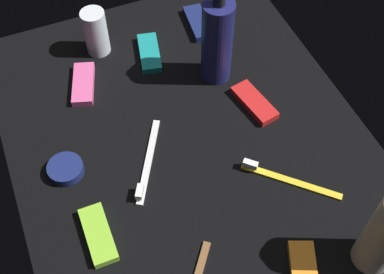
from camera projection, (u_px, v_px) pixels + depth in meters
The scene contains 12 objects.
ground_plane at pixel (192, 148), 94.39cm from camera, with size 84.00×64.00×1.20cm, color black.
lotion_bottle at pixel (217, 41), 96.70cm from camera, with size 6.01×6.01×20.82cm.
deodorant_stick at pixel (96, 32), 104.17cm from camera, with size 4.88×4.88×10.03cm, color silver.
toothbrush_white at pixel (147, 163), 91.11cm from camera, with size 16.25×9.93×2.10cm.
toothbrush_yellow at pixel (285, 178), 89.30cm from camera, with size 13.31×13.84×2.10cm.
snack_bar_teal at pixel (149, 53), 106.65cm from camera, with size 10.40×4.00×1.50cm, color teal.
snack_bar_pink at pixel (83, 84), 101.70cm from camera, with size 10.40×4.00×1.50cm, color #E55999.
snack_bar_navy at pixel (198, 23), 111.99cm from camera, with size 10.40×4.00×1.50cm, color navy.
snack_bar_red at pixel (254, 103), 98.93cm from camera, with size 10.40×4.00×1.50cm, color red.
snack_bar_orange at pixel (304, 274), 79.15cm from camera, with size 10.40×4.00×1.50cm, color orange.
snack_bar_lime at pixel (98, 235), 82.96cm from camera, with size 10.40×4.00×1.50cm, color #8CD133.
cream_tin_left at pixel (66, 169), 89.98cm from camera, with size 6.31×6.31×1.86cm, color navy.
Camera 1 is at (-48.99, 20.36, 77.50)cm, focal length 48.04 mm.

